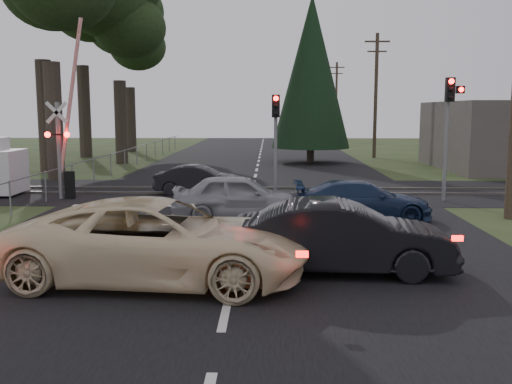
{
  "coord_description": "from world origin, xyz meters",
  "views": [
    {
      "loc": [
        0.76,
        -12.37,
        3.48
      ],
      "look_at": [
        0.39,
        2.84,
        1.3
      ],
      "focal_mm": 40.0,
      "sensor_mm": 36.0,
      "label": 1
    }
  ],
  "objects_px": {
    "traffic_signal_center": "(276,127)",
    "cream_coupe": "(159,241)",
    "traffic_signal_right": "(450,115)",
    "utility_pole_far": "(336,100)",
    "crossing_signal": "(65,147)",
    "blue_sedan": "(362,201)",
    "dark_car_far": "(199,180)",
    "utility_pole_mid": "(376,93)",
    "dark_hatchback": "(342,237)",
    "silver_car": "(240,197)"
  },
  "relations": [
    {
      "from": "traffic_signal_center",
      "to": "dark_car_far",
      "type": "distance_m",
      "value": 3.88
    },
    {
      "from": "traffic_signal_right",
      "to": "silver_car",
      "type": "bearing_deg",
      "value": -153.82
    },
    {
      "from": "utility_pole_mid",
      "to": "utility_pole_far",
      "type": "distance_m",
      "value": 25.0
    },
    {
      "from": "traffic_signal_right",
      "to": "utility_pole_far",
      "type": "xyz_separation_m",
      "value": [
        0.95,
        45.53,
        1.41
      ]
    },
    {
      "from": "crossing_signal",
      "to": "silver_car",
      "type": "relative_size",
      "value": 1.62
    },
    {
      "from": "traffic_signal_center",
      "to": "dark_car_far",
      "type": "xyz_separation_m",
      "value": [
        -3.17,
        0.45,
        -2.2
      ]
    },
    {
      "from": "traffic_signal_right",
      "to": "utility_pole_mid",
      "type": "distance_m",
      "value": 20.6
    },
    {
      "from": "cream_coupe",
      "to": "dark_hatchback",
      "type": "height_order",
      "value": "cream_coupe"
    },
    {
      "from": "crossing_signal",
      "to": "blue_sedan",
      "type": "height_order",
      "value": "crossing_signal"
    },
    {
      "from": "crossing_signal",
      "to": "utility_pole_far",
      "type": "distance_m",
      "value": 47.96
    },
    {
      "from": "traffic_signal_center",
      "to": "dark_car_far",
      "type": "height_order",
      "value": "traffic_signal_center"
    },
    {
      "from": "utility_pole_mid",
      "to": "utility_pole_far",
      "type": "relative_size",
      "value": 1.0
    },
    {
      "from": "cream_coupe",
      "to": "silver_car",
      "type": "bearing_deg",
      "value": -5.8
    },
    {
      "from": "dark_hatchback",
      "to": "dark_car_far",
      "type": "xyz_separation_m",
      "value": [
        -4.49,
        11.48,
        -0.17
      ]
    },
    {
      "from": "traffic_signal_center",
      "to": "cream_coupe",
      "type": "distance_m",
      "value": 12.18
    },
    {
      "from": "dark_car_far",
      "to": "utility_pole_far",
      "type": "bearing_deg",
      "value": -9.76
    },
    {
      "from": "utility_pole_mid",
      "to": "silver_car",
      "type": "relative_size",
      "value": 2.1
    },
    {
      "from": "crossing_signal",
      "to": "blue_sedan",
      "type": "xyz_separation_m",
      "value": [
        10.99,
        -4.18,
        -1.43
      ]
    },
    {
      "from": "traffic_signal_right",
      "to": "dark_hatchback",
      "type": "xyz_separation_m",
      "value": [
        -5.23,
        -9.83,
        -2.54
      ]
    },
    {
      "from": "utility_pole_far",
      "to": "blue_sedan",
      "type": "height_order",
      "value": "utility_pole_far"
    },
    {
      "from": "blue_sedan",
      "to": "traffic_signal_right",
      "type": "bearing_deg",
      "value": -45.01
    },
    {
      "from": "dark_hatchback",
      "to": "blue_sedan",
      "type": "relative_size",
      "value": 1.09
    },
    {
      "from": "dark_car_far",
      "to": "crossing_signal",
      "type": "bearing_deg",
      "value": 108.64
    },
    {
      "from": "traffic_signal_center",
      "to": "silver_car",
      "type": "height_order",
      "value": "traffic_signal_center"
    },
    {
      "from": "crossing_signal",
      "to": "cream_coupe",
      "type": "xyz_separation_m",
      "value": [
        5.78,
        -10.87,
        -1.21
      ]
    },
    {
      "from": "utility_pole_far",
      "to": "dark_car_far",
      "type": "height_order",
      "value": "utility_pole_far"
    },
    {
      "from": "crossing_signal",
      "to": "traffic_signal_right",
      "type": "distance_m",
      "value": 14.88
    },
    {
      "from": "traffic_signal_right",
      "to": "utility_pole_far",
      "type": "relative_size",
      "value": 0.52
    },
    {
      "from": "utility_pole_far",
      "to": "utility_pole_mid",
      "type": "bearing_deg",
      "value": -90.0
    },
    {
      "from": "utility_pole_mid",
      "to": "utility_pole_far",
      "type": "height_order",
      "value": "same"
    },
    {
      "from": "cream_coupe",
      "to": "utility_pole_mid",
      "type": "bearing_deg",
      "value": -12.78
    },
    {
      "from": "dark_car_far",
      "to": "traffic_signal_right",
      "type": "bearing_deg",
      "value": -95.76
    },
    {
      "from": "traffic_signal_center",
      "to": "utility_pole_mid",
      "type": "bearing_deg",
      "value": 68.79
    },
    {
      "from": "blue_sedan",
      "to": "traffic_signal_center",
      "type": "bearing_deg",
      "value": 27.91
    },
    {
      "from": "dark_hatchback",
      "to": "silver_car",
      "type": "xyz_separation_m",
      "value": [
        -2.52,
        6.02,
        -0.05
      ]
    },
    {
      "from": "utility_pole_mid",
      "to": "cream_coupe",
      "type": "height_order",
      "value": "utility_pole_mid"
    },
    {
      "from": "traffic_signal_center",
      "to": "utility_pole_far",
      "type": "distance_m",
      "value": 44.99
    },
    {
      "from": "cream_coupe",
      "to": "dark_car_far",
      "type": "xyz_separation_m",
      "value": [
        -0.68,
        12.21,
        -0.24
      ]
    },
    {
      "from": "traffic_signal_center",
      "to": "dark_hatchback",
      "type": "distance_m",
      "value": 11.29
    },
    {
      "from": "cream_coupe",
      "to": "blue_sedan",
      "type": "xyz_separation_m",
      "value": [
        5.21,
        6.69,
        -0.22
      ]
    },
    {
      "from": "dark_hatchback",
      "to": "silver_car",
      "type": "height_order",
      "value": "dark_hatchback"
    },
    {
      "from": "traffic_signal_right",
      "to": "silver_car",
      "type": "height_order",
      "value": "traffic_signal_right"
    },
    {
      "from": "traffic_signal_center",
      "to": "silver_car",
      "type": "bearing_deg",
      "value": -103.46
    },
    {
      "from": "cream_coupe",
      "to": "traffic_signal_center",
      "type": "bearing_deg",
      "value": -6.92
    },
    {
      "from": "utility_pole_mid",
      "to": "dark_hatchback",
      "type": "distance_m",
      "value": 31.23
    },
    {
      "from": "crossing_signal",
      "to": "traffic_signal_center",
      "type": "height_order",
      "value": "crossing_signal"
    },
    {
      "from": "crossing_signal",
      "to": "traffic_signal_center",
      "type": "distance_m",
      "value": 8.36
    },
    {
      "from": "utility_pole_far",
      "to": "cream_coupe",
      "type": "distance_m",
      "value": 57.1
    },
    {
      "from": "utility_pole_far",
      "to": "dark_car_far",
      "type": "bearing_deg",
      "value": -103.67
    },
    {
      "from": "utility_pole_far",
      "to": "silver_car",
      "type": "bearing_deg",
      "value": -100.0
    }
  ]
}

